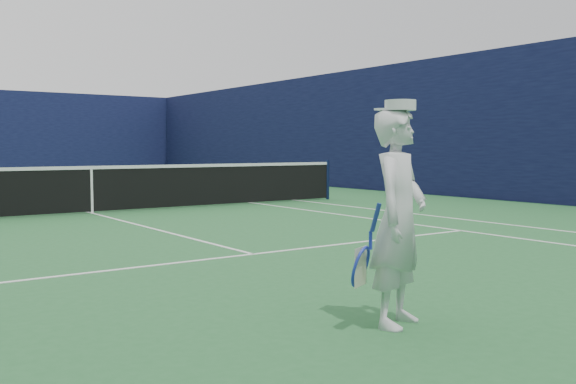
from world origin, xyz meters
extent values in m
plane|color=#256230|center=(0.00, 0.00, 0.00)|extent=(80.00, 80.00, 0.00)
cube|color=white|center=(5.49, 0.00, 0.00)|extent=(0.06, 23.83, 0.01)
cube|color=white|center=(4.12, 0.00, 0.00)|extent=(0.06, 23.77, 0.01)
cube|color=white|center=(0.00, 6.40, 0.00)|extent=(8.23, 0.06, 0.01)
cube|color=white|center=(0.00, -6.40, 0.00)|extent=(8.23, 0.06, 0.01)
cube|color=white|center=(0.00, 0.00, 0.00)|extent=(0.06, 12.80, 0.01)
cube|color=#0E1236|center=(10.00, 0.00, 2.00)|extent=(0.12, 36.12, 4.00)
cylinder|color=#141E4C|center=(6.40, 0.00, 0.54)|extent=(0.09, 0.09, 1.07)
cube|color=black|center=(0.00, 0.00, 0.50)|extent=(12.79, 0.02, 0.92)
cube|color=white|center=(0.00, 0.00, 0.97)|extent=(12.79, 0.04, 0.07)
cube|color=white|center=(0.00, 0.00, 0.47)|extent=(0.05, 0.03, 0.94)
imported|color=white|center=(-0.84, -9.88, 0.85)|extent=(0.73, 0.63, 1.70)
cylinder|color=white|center=(-0.84, -9.88, 1.72)|extent=(0.24, 0.24, 0.08)
cube|color=white|center=(-0.89, -9.76, 1.69)|extent=(0.21, 0.17, 0.02)
cylinder|color=navy|center=(-1.12, -9.93, 0.88)|extent=(0.07, 0.10, 0.22)
cube|color=#2132B6|center=(-1.12, -9.87, 0.70)|extent=(0.03, 0.03, 0.14)
torus|color=#2132B6|center=(-1.17, -9.82, 0.49)|extent=(0.31, 0.21, 0.29)
cube|color=beige|center=(-1.17, -9.82, 0.49)|extent=(0.20, 0.10, 0.30)
sphere|color=yellow|center=(-0.64, -9.68, 0.94)|extent=(0.07, 0.07, 0.07)
sphere|color=yellow|center=(-0.61, -9.64, 0.97)|extent=(0.07, 0.07, 0.07)
camera|label=1|loc=(-4.41, -13.44, 1.40)|focal=40.00mm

